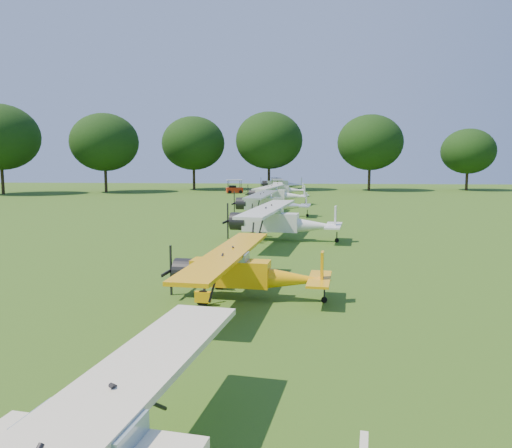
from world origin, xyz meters
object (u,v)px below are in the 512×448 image
(aircraft_4, at_px, (269,202))
(golf_cart, at_px, (234,189))
(aircraft_5, at_px, (275,193))
(aircraft_7, at_px, (281,183))
(aircraft_2, at_px, (242,269))
(aircraft_6, at_px, (282,188))
(aircraft_3, at_px, (279,219))

(aircraft_4, xyz_separation_m, golf_cart, (-6.93, 30.40, -0.58))
(aircraft_4, bearing_deg, aircraft_5, 94.58)
(aircraft_7, distance_m, golf_cart, 9.36)
(aircraft_2, distance_m, aircraft_6, 51.28)
(aircraft_3, xyz_separation_m, aircraft_4, (-1.37, 13.53, -0.05))
(aircraft_6, relative_size, golf_cart, 3.62)
(golf_cart, bearing_deg, aircraft_4, -93.51)
(aircraft_7, height_order, golf_cart, aircraft_7)
(aircraft_2, xyz_separation_m, aircraft_5, (-0.52, 38.68, 0.20))
(aircraft_3, distance_m, golf_cart, 44.71)
(aircraft_3, height_order, golf_cart, aircraft_3)
(aircraft_6, relative_size, aircraft_7, 0.86)
(aircraft_5, height_order, aircraft_7, aircraft_7)
(aircraft_2, distance_m, aircraft_5, 38.69)
(aircraft_3, bearing_deg, aircraft_7, 99.59)
(aircraft_3, distance_m, aircraft_6, 38.20)
(aircraft_2, xyz_separation_m, aircraft_3, (0.82, 13.10, 0.24))
(aircraft_6, bearing_deg, aircraft_2, -91.96)
(aircraft_2, height_order, aircraft_6, aircraft_6)
(aircraft_6, bearing_deg, aircraft_5, -93.72)
(aircraft_7, relative_size, golf_cart, 4.21)
(aircraft_2, relative_size, aircraft_3, 0.82)
(aircraft_5, relative_size, aircraft_6, 1.15)
(aircraft_4, distance_m, aircraft_7, 36.84)
(aircraft_5, xyz_separation_m, aircraft_6, (0.34, 12.60, -0.16))
(aircraft_3, bearing_deg, aircraft_4, 103.61)
(aircraft_2, distance_m, golf_cart, 57.52)
(aircraft_3, xyz_separation_m, aircraft_7, (-1.53, 50.37, -0.02))
(aircraft_4, bearing_deg, golf_cart, 107.53)
(aircraft_4, height_order, aircraft_7, aircraft_7)
(aircraft_4, xyz_separation_m, aircraft_6, (0.36, 24.66, -0.15))
(aircraft_2, distance_m, aircraft_3, 13.13)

